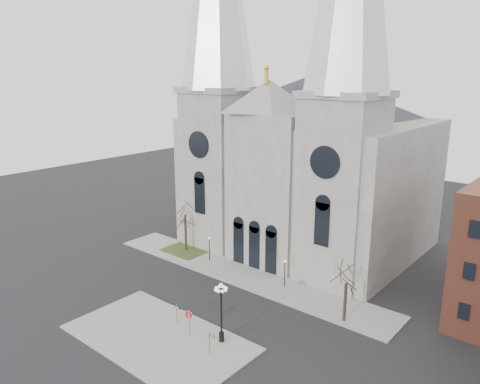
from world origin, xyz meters
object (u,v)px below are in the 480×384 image
Objects in this scene: stop_sign at (189,317)px; globe_lamp at (221,305)px; one_way_sign at (177,311)px; street_name_sign at (210,341)px.

globe_lamp is (3.16, 1.06, 1.92)m from stop_sign.
stop_sign reaches higher than one_way_sign.
stop_sign is 2.46m from one_way_sign.
stop_sign is 1.10× the size of street_name_sign.
street_name_sign is (0.67, -2.23, -2.36)m from globe_lamp.
stop_sign is 0.42× the size of globe_lamp.
one_way_sign is (-2.36, 0.56, -0.38)m from stop_sign.
one_way_sign is at bearing 174.90° from stop_sign.
globe_lamp is 2.61× the size of street_name_sign.
globe_lamp reaches higher than stop_sign.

